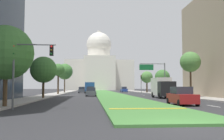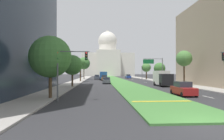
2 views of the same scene
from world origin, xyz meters
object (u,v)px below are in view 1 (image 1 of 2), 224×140
object	(u,v)px
capitol_building	(99,70)
street_tree_right_mid	(190,62)
sedan_midblock	(91,92)
sedan_lead_stopped	(182,96)
street_tree_left_distant	(65,72)
street_tree_right_far	(162,77)
street_tree_right_distant	(147,77)
traffic_light_near_left	(25,60)
overhead_guide_sign	(155,72)
traffic_light_far_right	(141,81)
street_tree_left_far	(58,70)
sedan_very_far	(124,90)
box_truck_delivery	(162,87)
street_tree_left_near	(6,53)
sedan_distant	(90,90)
sedan_far_horizon	(82,90)
street_tree_left_mid	(44,70)
city_bus	(90,87)

from	to	relation	value
capitol_building	street_tree_right_mid	size ratio (longest dim) A/B	4.85
street_tree_right_mid	sedan_midblock	bearing A→B (deg)	149.17
sedan_lead_stopped	street_tree_left_distant	bearing A→B (deg)	107.66
street_tree_right_mid	sedan_lead_stopped	distance (m)	17.75
street_tree_right_mid	street_tree_right_far	distance (m)	18.25
street_tree_right_distant	traffic_light_near_left	bearing A→B (deg)	-111.59
overhead_guide_sign	street_tree_right_mid	world-z (taller)	street_tree_right_mid
traffic_light_near_left	traffic_light_far_right	bearing A→B (deg)	69.92
capitol_building	overhead_guide_sign	distance (m)	91.59
street_tree_left_far	sedan_very_far	bearing A→B (deg)	55.97
street_tree_right_distant	sedan_very_far	distance (m)	13.62
overhead_guide_sign	box_truck_delivery	world-z (taller)	overhead_guide_sign
overhead_guide_sign	street_tree_right_distant	world-z (taller)	overhead_guide_sign
traffic_light_near_left	street_tree_left_near	size ratio (longest dim) A/B	0.75
traffic_light_near_left	street_tree_right_far	distance (m)	43.24
street_tree_right_far	sedan_distant	size ratio (longest dim) A/B	1.27
sedan_very_far	capitol_building	bearing A→B (deg)	96.92
street_tree_right_mid	sedan_far_horizon	bearing A→B (deg)	117.01
street_tree_left_mid	street_tree_left_far	xyz separation A→B (m)	(-0.39, 20.28, 1.21)
street_tree_right_distant	sedan_distant	size ratio (longest dim) A/B	1.41
traffic_light_near_left	sedan_midblock	world-z (taller)	traffic_light_near_left
street_tree_left_near	sedan_very_far	xyz separation A→B (m)	(17.98, 63.86, -3.77)
street_tree_left_mid	sedan_lead_stopped	world-z (taller)	street_tree_left_mid
capitol_building	sedan_lead_stopped	world-z (taller)	capitol_building
capitol_building	street_tree_right_distant	xyz separation A→B (m)	(11.88, -67.16, -6.64)
street_tree_left_mid	street_tree_right_mid	distance (m)	22.76
traffic_light_far_right	street_tree_left_distant	xyz separation A→B (m)	(-21.93, 1.85, 2.82)
sedan_far_horizon	box_truck_delivery	world-z (taller)	box_truck_delivery
sedan_distant	sedan_far_horizon	size ratio (longest dim) A/B	1.03
sedan_far_horizon	street_tree_left_far	bearing A→B (deg)	-105.46
city_bus	overhead_guide_sign	bearing A→B (deg)	-60.81
street_tree_left_far	box_truck_delivery	bearing A→B (deg)	-45.61
street_tree_right_far	sedan_lead_stopped	distance (m)	34.70
traffic_light_near_left	sedan_distant	xyz separation A→B (m)	(4.96, 44.49, -2.94)
sedan_midblock	street_tree_right_distant	bearing A→B (deg)	57.05
traffic_light_far_right	street_tree_right_distant	size ratio (longest dim) A/B	0.83
traffic_light_far_right	sedan_distant	distance (m)	17.12
overhead_guide_sign	street_tree_left_distant	distance (m)	32.48
street_tree_left_mid	street_tree_right_distant	xyz separation A→B (m)	(23.04, 35.25, 0.27)
street_tree_left_mid	sedan_distant	distance (m)	27.28
street_tree_left_far	street_tree_right_far	xyz separation A→B (m)	(23.56, -0.96, -1.52)
street_tree_left_far	sedan_lead_stopped	size ratio (longest dim) A/B	1.60
traffic_light_far_right	box_truck_delivery	size ratio (longest dim) A/B	0.81
capitol_building	street_tree_left_far	bearing A→B (deg)	-98.00
street_tree_right_distant	sedan_very_far	size ratio (longest dim) A/B	1.40
street_tree_left_near	street_tree_right_far	xyz separation A→B (m)	(23.30, 35.88, -0.67)
sedan_very_far	street_tree_right_mid	bearing A→B (deg)	-84.02
street_tree_left_far	sedan_far_horizon	bearing A→B (deg)	74.54
traffic_light_near_left	city_bus	xyz separation A→B (m)	(4.79, 53.02, -2.03)
traffic_light_far_right	sedan_lead_stopped	size ratio (longest dim) A/B	1.20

